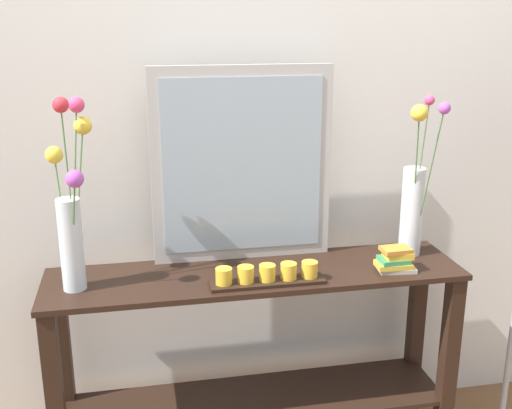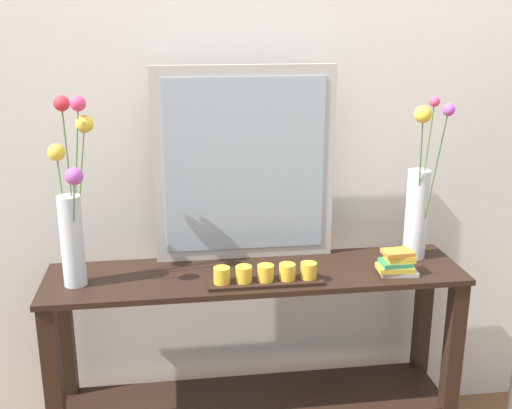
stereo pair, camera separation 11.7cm
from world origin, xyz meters
name	(u,v)px [view 1 (the left image)]	position (x,y,z in m)	size (l,w,h in m)	color
wall_back	(240,96)	(0.00, 0.30, 1.35)	(6.40, 0.08, 2.70)	silver
console_table	(256,344)	(0.00, 0.00, 0.48)	(1.48, 0.36, 0.77)	black
mirror_leaning	(242,165)	(-0.02, 0.15, 1.12)	(0.65, 0.03, 0.71)	#B7B2AD
tall_vase_left	(71,213)	(-0.61, -0.02, 1.03)	(0.15, 0.18, 0.64)	silver
vase_right	(414,199)	(0.60, 0.05, 0.99)	(0.12, 0.18, 0.60)	silver
candle_tray	(267,276)	(0.02, -0.11, 0.79)	(0.39, 0.09, 0.07)	black
book_stack	(395,260)	(0.49, -0.09, 0.81)	(0.14, 0.09, 0.09)	#B2A893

